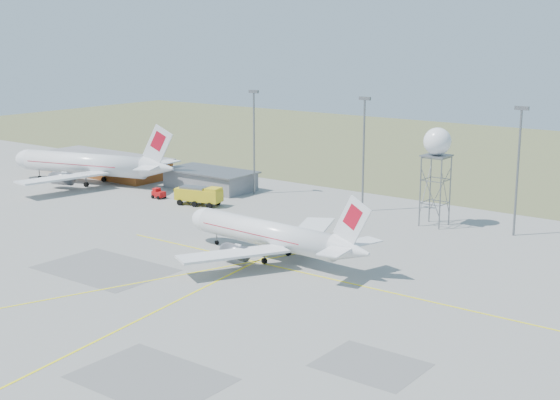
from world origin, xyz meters
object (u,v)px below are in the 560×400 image
Objects in this scene: airliner_main at (270,235)px; radar_tower at (436,171)px; fire_truck at (200,196)px; airliner_far at (88,164)px; baggage_tug at (158,195)px.

radar_tower reaches higher than airliner_main.
airliner_main is 3.53× the size of fire_truck.
airliner_far is 2.37× the size of radar_tower.
airliner_main is 0.85× the size of airliner_far.
radar_tower is 6.47× the size of baggage_tug.
airliner_far is at bearing 178.39° from baggage_tug.
fire_truck is 10.69m from baggage_tug.
radar_tower is at bearing 4.39° from fire_truck.
airliner_far is (-64.08, 19.93, 0.68)m from airliner_main.
airliner_main is at bearing -22.22° from baggage_tug.
fire_truck is 3.68× the size of baggage_tug.
airliner_main is at bearing -43.62° from fire_truck.
airliner_far is at bearing 165.84° from fire_truck.
airliner_far is 15.35× the size of baggage_tug.
airliner_far reaches higher than airliner_main.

